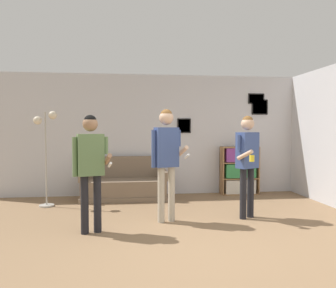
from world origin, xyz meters
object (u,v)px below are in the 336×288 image
(floor_lamp, at_px, (46,140))
(person_watcher_holding_cup, at_px, (247,155))
(person_player_foreground_center, at_px, (166,152))
(couch, at_px, (124,185))
(drinking_cup, at_px, (247,144))
(person_player_foreground_left, at_px, (91,161))
(bookshelf, at_px, (239,170))

(floor_lamp, relative_size, person_watcher_holding_cup, 1.07)
(floor_lamp, height_order, person_player_foreground_center, floor_lamp)
(couch, distance_m, drinking_cup, 2.91)
(person_watcher_holding_cup, xyz_separation_m, drinking_cup, (0.73, 1.97, 0.08))
(floor_lamp, relative_size, person_player_foreground_center, 1.02)
(couch, xyz_separation_m, person_watcher_holding_cup, (2.05, -1.77, 0.76))
(floor_lamp, height_order, drinking_cup, floor_lamp)
(person_player_foreground_left, distance_m, person_player_foreground_center, 1.21)
(couch, relative_size, floor_lamp, 0.98)
(bookshelf, height_order, floor_lamp, floor_lamp)
(bookshelf, bearing_deg, person_watcher_holding_cup, -105.56)
(person_player_foreground_center, distance_m, drinking_cup, 2.91)
(bookshelf, xyz_separation_m, floor_lamp, (-4.07, -0.73, 0.73))
(drinking_cup, bearing_deg, person_watcher_holding_cup, -110.34)
(couch, bearing_deg, person_player_foreground_center, -69.25)
(couch, height_order, person_player_foreground_center, person_player_foreground_center)
(person_player_foreground_left, bearing_deg, floor_lamp, 120.77)
(floor_lamp, distance_m, person_player_foreground_center, 2.53)
(person_player_foreground_left, bearing_deg, bookshelf, 39.19)
(floor_lamp, height_order, person_watcher_holding_cup, floor_lamp)
(bookshelf, xyz_separation_m, person_watcher_holding_cup, (-0.55, -1.97, 0.51))
(person_player_foreground_left, relative_size, person_watcher_holding_cup, 0.99)
(person_player_foreground_left, xyz_separation_m, person_watcher_holding_cup, (2.48, 0.50, 0.01))
(couch, relative_size, person_player_foreground_center, 1.00)
(couch, bearing_deg, person_watcher_holding_cup, -40.87)
(floor_lamp, height_order, person_player_foreground_left, floor_lamp)
(floor_lamp, xyz_separation_m, person_player_foreground_left, (1.04, -1.74, -0.23))
(bookshelf, bearing_deg, drinking_cup, 0.09)
(person_player_foreground_left, distance_m, person_watcher_holding_cup, 2.53)
(bookshelf, xyz_separation_m, person_player_foreground_left, (-3.03, -2.47, 0.50))
(person_player_foreground_center, height_order, drinking_cup, person_player_foreground_center)
(couch, xyz_separation_m, drinking_cup, (2.78, 0.20, 0.84))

